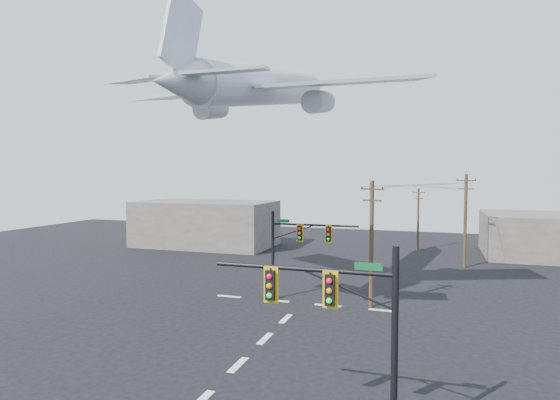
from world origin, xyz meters
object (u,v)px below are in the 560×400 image
(signal_mast_far, at_px, (291,253))
(utility_pole_b, at_px, (465,219))
(utility_pole_a, at_px, (371,241))
(airliner, at_px, (263,87))
(utility_pole_c, at_px, (418,218))
(signal_mast_near, at_px, (352,336))

(signal_mast_far, relative_size, utility_pole_b, 0.72)
(utility_pole_a, relative_size, utility_pole_b, 0.95)
(utility_pole_b, distance_m, airliner, 26.02)
(utility_pole_a, xyz_separation_m, airliner, (-8.55, 0.48, 11.66))
(utility_pole_c, bearing_deg, signal_mast_near, -72.31)
(signal_mast_far, bearing_deg, utility_pole_b, 53.05)
(signal_mast_far, distance_m, utility_pole_b, 22.35)
(signal_mast_near, height_order, utility_pole_c, utility_pole_c)
(utility_pole_b, xyz_separation_m, utility_pole_c, (-5.02, 10.15, -0.96))
(signal_mast_far, xyz_separation_m, airliner, (-2.47, 0.68, 12.79))
(utility_pole_c, height_order, airliner, airliner)
(signal_mast_near, height_order, signal_mast_far, signal_mast_near)
(utility_pole_a, relative_size, utility_pole_c, 1.18)
(utility_pole_b, bearing_deg, signal_mast_far, -119.80)
(signal_mast_near, bearing_deg, airliner, 119.39)
(utility_pole_b, height_order, airliner, airliner)
(utility_pole_a, height_order, airliner, airliner)
(utility_pole_a, bearing_deg, utility_pole_c, 105.67)
(signal_mast_near, xyz_separation_m, signal_mast_far, (-7.66, 17.31, -0.19))
(signal_mast_near, height_order, utility_pole_a, utility_pole_a)
(signal_mast_near, relative_size, airliner, 0.27)
(signal_mast_far, xyz_separation_m, utility_pole_b, (13.41, 17.83, 1.36))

